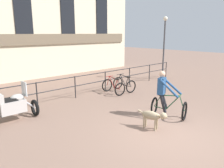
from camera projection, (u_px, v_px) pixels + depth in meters
ground_plane at (170, 134)px, 6.67m from camera, size 60.00×60.00×0.00m
canal_railing at (75, 83)px, 10.23m from camera, size 15.05×0.05×1.05m
building_facade at (21, 6)px, 13.48m from camera, size 18.00×0.72×9.28m
cyclist_with_bike at (166, 97)px, 7.88m from camera, size 1.00×1.32×1.70m
dog at (153, 116)px, 6.91m from camera, size 0.38×1.04×0.63m
parked_motorcycle at (12, 106)px, 7.52m from camera, size 1.68×0.64×1.35m
parked_bicycle_near_lamp at (113, 87)px, 11.06m from camera, size 0.75×1.16×0.86m
parked_bicycle_mid_left at (124, 84)px, 11.58m from camera, size 0.75×1.16×0.86m
street_lamp at (164, 45)px, 14.12m from camera, size 0.28×0.28×4.04m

